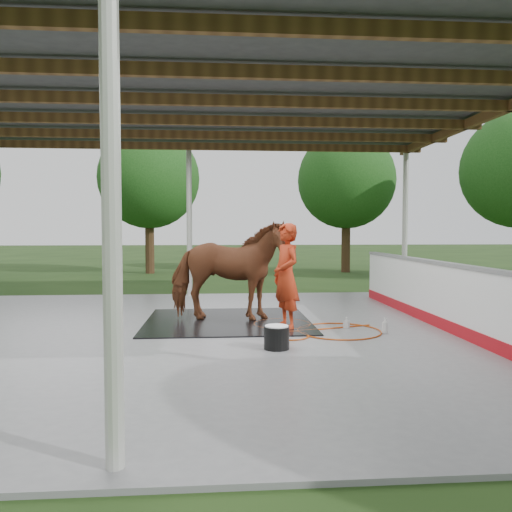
{
  "coord_description": "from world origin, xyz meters",
  "views": [
    {
      "loc": [
        0.74,
        -8.24,
        1.75
      ],
      "look_at": [
        1.41,
        0.54,
        1.28
      ],
      "focal_mm": 35.0,
      "sensor_mm": 36.0,
      "label": 1
    }
  ],
  "objects": [
    {
      "name": "ground",
      "position": [
        0.0,
        0.0,
        0.0
      ],
      "size": [
        100.0,
        100.0,
        0.0
      ],
      "primitive_type": "plane",
      "color": "#1E3814"
    },
    {
      "name": "concrete_slab",
      "position": [
        0.0,
        0.0,
        0.03
      ],
      "size": [
        12.0,
        10.0,
        0.05
      ],
      "primitive_type": "cube",
      "color": "slate",
      "rests_on": "ground"
    },
    {
      "name": "pavilion_structure",
      "position": [
        0.0,
        -0.0,
        3.97
      ],
      "size": [
        12.6,
        10.6,
        4.05
      ],
      "color": "beige",
      "rests_on": "ground"
    },
    {
      "name": "dasher_board",
      "position": [
        4.6,
        0.0,
        0.59
      ],
      "size": [
        0.16,
        8.0,
        1.15
      ],
      "color": "#A90E17",
      "rests_on": "concrete_slab"
    },
    {
      "name": "tree_belt",
      "position": [
        0.3,
        0.9,
        3.79
      ],
      "size": [
        28.0,
        28.0,
        5.8
      ],
      "color": "#382314",
      "rests_on": "ground"
    },
    {
      "name": "rubber_mat",
      "position": [
        0.91,
        0.93,
        0.06
      ],
      "size": [
        3.0,
        2.81,
        0.02
      ],
      "primitive_type": "cube",
      "color": "black",
      "rests_on": "concrete_slab"
    },
    {
      "name": "horse",
      "position": [
        0.91,
        0.93,
        0.99
      ],
      "size": [
        2.28,
        1.24,
        1.84
      ],
      "primitive_type": "imported",
      "rotation": [
        0.0,
        0.0,
        1.45
      ],
      "color": "brown",
      "rests_on": "rubber_mat"
    },
    {
      "name": "handler",
      "position": [
        1.9,
        0.2,
        0.96
      ],
      "size": [
        0.62,
        0.77,
        1.81
      ],
      "primitive_type": "imported",
      "rotation": [
        0.0,
        0.0,
        -1.24
      ],
      "color": "#AF2C12",
      "rests_on": "concrete_slab"
    },
    {
      "name": "wash_bucket",
      "position": [
        1.57,
        -1.25,
        0.22
      ],
      "size": [
        0.36,
        0.36,
        0.34
      ],
      "color": "black",
      "rests_on": "concrete_slab"
    },
    {
      "name": "soap_bottle_a",
      "position": [
        3.45,
        -0.35,
        0.18
      ],
      "size": [
        0.13,
        0.13,
        0.26
      ],
      "primitive_type": "imported",
      "rotation": [
        0.0,
        0.0,
        0.39
      ],
      "color": "silver",
      "rests_on": "concrete_slab"
    },
    {
      "name": "soap_bottle_b",
      "position": [
        2.94,
        0.14,
        0.15
      ],
      "size": [
        0.12,
        0.12,
        0.19
      ],
      "primitive_type": "imported",
      "rotation": [
        0.0,
        0.0,
        -0.71
      ],
      "color": "#338CD8",
      "rests_on": "concrete_slab"
    },
    {
      "name": "hose_coil",
      "position": [
        2.37,
        0.03,
        0.06
      ],
      "size": [
        2.09,
        1.89,
        0.02
      ],
      "color": "#A43E0B",
      "rests_on": "concrete_slab"
    }
  ]
}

